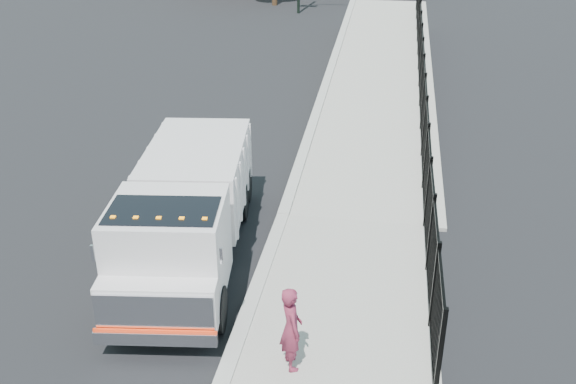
# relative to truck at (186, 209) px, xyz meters

# --- Properties ---
(ground) EXTENTS (120.00, 120.00, 0.00)m
(ground) POSITION_rel_truck_xyz_m (1.75, -1.64, -1.35)
(ground) COLOR black
(ground) RESTS_ON ground
(curb) EXTENTS (0.30, 12.00, 0.16)m
(curb) POSITION_rel_truck_xyz_m (1.75, -3.64, -1.27)
(curb) COLOR #ADAAA3
(curb) RESTS_ON ground
(ramp) EXTENTS (3.95, 24.06, 3.19)m
(ramp) POSITION_rel_truck_xyz_m (3.87, 14.36, -1.35)
(ramp) COLOR #9E998E
(ramp) RESTS_ON ground
(iron_fence) EXTENTS (0.10, 28.00, 1.80)m
(iron_fence) POSITION_rel_truck_xyz_m (5.30, 10.36, -0.45)
(iron_fence) COLOR black
(iron_fence) RESTS_ON ground
(truck) EXTENTS (3.09, 7.21, 2.39)m
(truck) POSITION_rel_truck_xyz_m (0.00, 0.00, 0.00)
(truck) COLOR black
(truck) RESTS_ON ground
(worker) EXTENTS (0.59, 0.69, 1.61)m
(worker) POSITION_rel_truck_xyz_m (2.84, -3.17, -0.42)
(worker) COLOR maroon
(worker) RESTS_ON sidewalk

